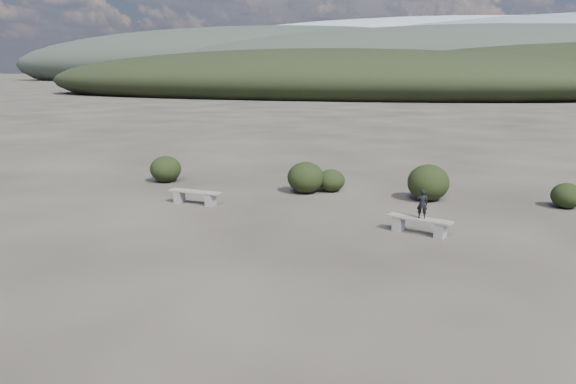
% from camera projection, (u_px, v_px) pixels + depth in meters
% --- Properties ---
extents(ground, '(1200.00, 1200.00, 0.00)m').
position_uv_depth(ground, '(243.00, 262.00, 14.24)').
color(ground, '#2F2A24').
rests_on(ground, ground).
extents(bench_left, '(2.00, 0.56, 0.49)m').
position_uv_depth(bench_left, '(195.00, 196.00, 20.32)').
color(bench_left, slate).
rests_on(bench_left, ground).
extents(bench_right, '(2.01, 0.97, 0.49)m').
position_uv_depth(bench_right, '(419.00, 224.00, 16.61)').
color(bench_right, slate).
rests_on(bench_right, ground).
extents(seated_person, '(0.34, 0.25, 0.87)m').
position_uv_depth(seated_person, '(422.00, 204.00, 16.45)').
color(seated_person, black).
rests_on(seated_person, bench_right).
extents(shrub_b, '(1.44, 1.44, 1.24)m').
position_uv_depth(shrub_b, '(306.00, 177.00, 22.14)').
color(shrub_b, black).
rests_on(shrub_b, ground).
extents(shrub_c, '(1.11, 1.11, 0.89)m').
position_uv_depth(shrub_c, '(331.00, 180.00, 22.44)').
color(shrub_c, black).
rests_on(shrub_c, ground).
extents(shrub_d, '(1.55, 1.55, 1.35)m').
position_uv_depth(shrub_d, '(428.00, 183.00, 20.84)').
color(shrub_d, black).
rests_on(shrub_d, ground).
extents(shrub_e, '(1.07, 1.07, 0.89)m').
position_uv_depth(shrub_e, '(567.00, 196.00, 19.73)').
color(shrub_e, black).
rests_on(shrub_e, ground).
extents(shrub_f, '(1.34, 1.34, 1.13)m').
position_uv_depth(shrub_f, '(166.00, 169.00, 24.34)').
color(shrub_f, black).
rests_on(shrub_f, ground).
extents(mountain_ridges, '(500.00, 400.00, 56.00)m').
position_uv_depth(mountain_ridges, '(454.00, 60.00, 328.94)').
color(mountain_ridges, black).
rests_on(mountain_ridges, ground).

